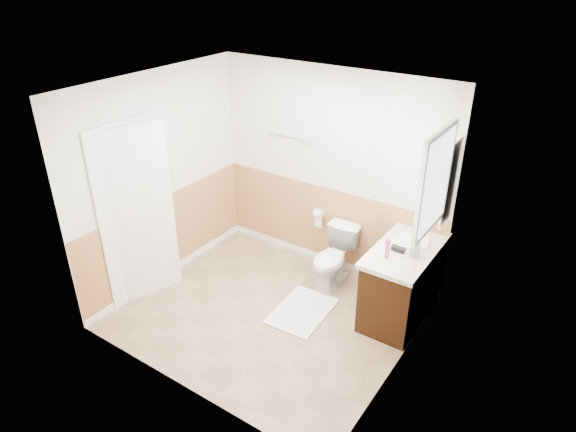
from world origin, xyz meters
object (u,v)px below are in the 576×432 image
Objects in this scene: lotion_bottle at (387,249)px; soap_dispenser at (416,247)px; bath_mat at (302,311)px; vanity_cabinet at (403,284)px; toilet at (333,258)px.

soap_dispenser is (0.22, 0.19, -0.00)m from lotion_bottle.
vanity_cabinet reaches higher than bath_mat.
lotion_bottle is at bearing -139.27° from soap_dispenser.
bath_mat is 1.15m from vanity_cabinet.
vanity_cabinet is 0.64m from lotion_bottle.
vanity_cabinet is 5.22× the size of soap_dispenser.
lotion_bottle is at bearing -28.68° from toilet.
bath_mat is at bearing -93.09° from toilet.
soap_dispenser is at bearing 24.70° from bath_mat.
bath_mat is 0.73× the size of vanity_cabinet.
toilet is 3.20× the size of lotion_bottle.
soap_dispenser is at bearing -14.04° from toilet.
toilet is at bearing 154.42° from lotion_bottle.
bath_mat is at bearing -147.64° from vanity_cabinet.
toilet reaches higher than bath_mat.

